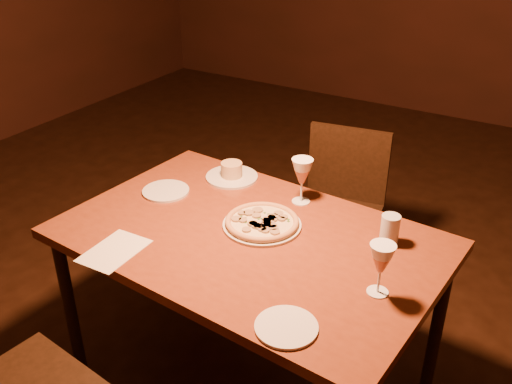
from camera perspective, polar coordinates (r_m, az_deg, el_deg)
The scene contains 11 objects.
floor at distance 2.60m, azimuth -1.28°, elevation -16.49°, with size 7.00×7.00×0.00m, color #311B10.
dining_table at distance 2.09m, azimuth -0.69°, elevation -5.78°, with size 1.42×0.97×0.72m.
chair_far at distance 2.81m, azimuth 8.37°, elevation -1.24°, with size 0.45×0.45×0.82m.
pizza_plate at distance 2.10m, azimuth 0.61°, elevation -3.04°, with size 0.29×0.29×0.03m.
ramekin_saucer at distance 2.44m, azimuth -2.44°, elevation 1.90°, with size 0.22×0.22×0.07m.
wine_glass_far at distance 2.23m, azimuth 4.59°, elevation 1.11°, with size 0.08×0.08×0.19m, color #BA6C4D, non-canonical shape.
wine_glass_right at distance 1.78m, azimuth 12.33°, elevation -7.55°, with size 0.08×0.08×0.18m, color #BA6C4D, non-canonical shape.
water_tumbler at distance 2.04m, azimuth 13.23°, elevation -3.68°, with size 0.07×0.07×0.11m, color #B0BCC0.
side_plate_left at distance 2.37m, azimuth -9.01°, elevation 0.10°, with size 0.19×0.19×0.01m, color silver.
side_plate_near at distance 1.66m, azimuth 3.05°, elevation -13.33°, with size 0.18×0.18×0.01m, color silver.
menu_card at distance 2.03m, azimuth -13.98°, elevation -5.73°, with size 0.16×0.23×0.00m, color silver.
Camera 1 is at (1.00, -1.55, 1.83)m, focal length 40.00 mm.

